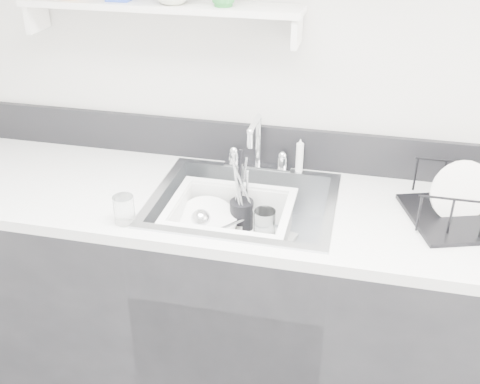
% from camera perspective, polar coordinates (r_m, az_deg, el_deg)
% --- Properties ---
extents(room_shell, '(3.50, 3.00, 2.60)m').
position_cam_1_polar(room_shell, '(0.95, -10.70, 15.55)').
color(room_shell, silver).
rests_on(room_shell, ground).
extents(counter_run, '(3.20, 0.62, 0.92)m').
position_cam_1_polar(counter_run, '(2.23, 0.30, -11.13)').
color(counter_run, black).
rests_on(counter_run, ground).
extents(backsplash, '(3.20, 0.02, 0.16)m').
position_cam_1_polar(backsplash, '(2.18, 2.07, 4.82)').
color(backsplash, black).
rests_on(backsplash, counter_run).
extents(sink, '(0.64, 0.52, 0.20)m').
position_cam_1_polar(sink, '(2.01, 0.32, -3.06)').
color(sink, silver).
rests_on(sink, counter_run).
extents(faucet, '(0.26, 0.18, 0.23)m').
position_cam_1_polar(faucet, '(2.14, 1.78, 3.77)').
color(faucet, silver).
rests_on(faucet, counter_run).
extents(side_sprayer, '(0.03, 0.03, 0.14)m').
position_cam_1_polar(side_sprayer, '(2.13, 6.08, 3.68)').
color(side_sprayer, white).
rests_on(side_sprayer, counter_run).
extents(wall_shelf, '(1.00, 0.16, 0.12)m').
position_cam_1_polar(wall_shelf, '(2.05, -8.17, 18.02)').
color(wall_shelf, silver).
rests_on(wall_shelf, room_shell).
extents(wash_tub, '(0.50, 0.44, 0.17)m').
position_cam_1_polar(wash_tub, '(1.98, -1.00, -3.39)').
color(wash_tub, white).
rests_on(wash_tub, sink).
extents(plate_stack, '(0.26, 0.26, 0.10)m').
position_cam_1_polar(plate_stack, '(2.05, -3.11, -3.57)').
color(plate_stack, white).
rests_on(plate_stack, wash_tub).
extents(utensil_cup, '(0.09, 0.09, 0.29)m').
position_cam_1_polar(utensil_cup, '(2.06, 0.16, -2.10)').
color(utensil_cup, black).
rests_on(utensil_cup, wash_tub).
extents(ladle, '(0.30, 0.21, 0.08)m').
position_cam_1_polar(ladle, '(2.01, -2.43, -3.87)').
color(ladle, silver).
rests_on(ladle, wash_tub).
extents(tumbler_in_tub, '(0.10, 0.10, 0.11)m').
position_cam_1_polar(tumbler_in_tub, '(2.01, 2.51, -3.30)').
color(tumbler_in_tub, white).
rests_on(tumbler_in_tub, wash_tub).
extents(tumbler_counter, '(0.07, 0.07, 0.09)m').
position_cam_1_polar(tumbler_counter, '(1.85, -11.69, -1.76)').
color(tumbler_counter, white).
rests_on(tumbler_counter, counter_run).
extents(dish_rack, '(0.50, 0.43, 0.15)m').
position_cam_1_polar(dish_rack, '(1.98, 22.95, -0.65)').
color(dish_rack, black).
rests_on(dish_rack, counter_run).
extents(bowl_small, '(0.11, 0.11, 0.03)m').
position_cam_1_polar(bowl_small, '(1.98, 2.20, -5.25)').
color(bowl_small, white).
rests_on(bowl_small, wash_tub).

